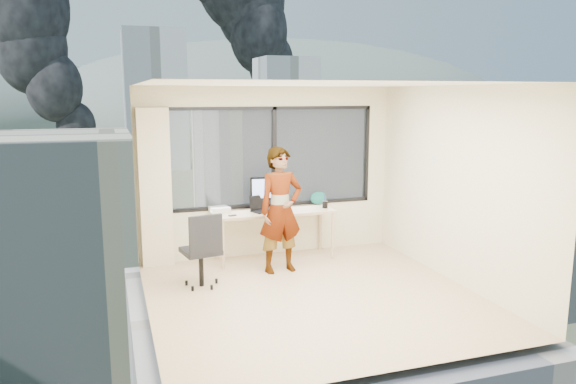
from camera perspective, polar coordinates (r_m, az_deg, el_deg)
name	(u,v)px	position (r m, az deg, el deg)	size (l,w,h in m)	color
floor	(313,296)	(6.98, 2.61, -10.75)	(4.00, 4.00, 0.01)	tan
ceiling	(315,84)	(6.51, 2.80, 11.13)	(4.00, 4.00, 0.01)	white
wall_front	(396,234)	(4.85, 11.16, -4.26)	(4.00, 0.01, 2.60)	beige
wall_left	(143,204)	(6.21, -14.82, -1.23)	(0.01, 4.00, 2.60)	beige
wall_right	(455,185)	(7.56, 17.01, 0.68)	(0.01, 4.00, 2.60)	beige
window_wall	(271,157)	(8.48, -1.79, 3.66)	(3.30, 0.16, 1.55)	black
curtain	(155,188)	(8.10, -13.63, 0.38)	(0.45, 0.14, 2.30)	beige
desk	(274,235)	(8.36, -1.42, -4.46)	(1.80, 0.60, 0.75)	tan
chair	(201,249)	(7.24, -9.08, -5.85)	(0.52, 0.52, 1.01)	black
person	(281,210)	(7.67, -0.77, -1.89)	(0.65, 0.42, 1.77)	#2D2D33
monitor	(267,193)	(8.32, -2.20, -0.10)	(0.51, 0.11, 0.51)	black
game_console	(219,209)	(8.27, -7.16, -1.78)	(0.29, 0.24, 0.07)	white
laptop	(263,205)	(8.20, -2.57, -1.31)	(0.33, 0.35, 0.21)	black
cellphone	(232,215)	(7.97, -5.80, -2.43)	(0.11, 0.05, 0.01)	black
pen_cup	(325,205)	(8.47, 3.87, -1.31)	(0.09, 0.09, 0.11)	black
handbag	(318,198)	(8.72, 3.18, -0.64)	(0.27, 0.14, 0.21)	#0E5544
exterior_ground	(121,168)	(127.18, -16.99, 2.37)	(400.00, 400.00, 0.04)	#515B3D
near_bldg_a	(0,251)	(37.91, -27.80, -5.46)	(16.00, 12.00, 14.00)	beige
near_bldg_b	(286,193)	(47.13, -0.18, -0.12)	(14.00, 13.00, 16.00)	silver
near_bldg_c	(538,239)	(48.36, 24.61, -4.44)	(12.00, 10.00, 10.00)	beige
far_tower_b	(155,100)	(126.51, -13.68, 9.31)	(13.00, 13.00, 30.00)	silver
far_tower_c	(286,106)	(153.60, -0.23, 8.97)	(15.00, 15.00, 26.00)	silver
hill_b	(281,120)	(342.16, -0.76, 7.51)	(300.00, 220.00, 96.00)	slate
tree_b	(257,344)	(27.64, -3.24, -15.48)	(7.60, 7.60, 9.00)	#20531B
tree_c	(379,214)	(53.36, 9.43, -2.32)	(8.40, 8.40, 10.00)	#20531B
smoke_plume_b	(287,16)	(186.79, -0.15, 17.81)	(30.00, 18.00, 70.00)	black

